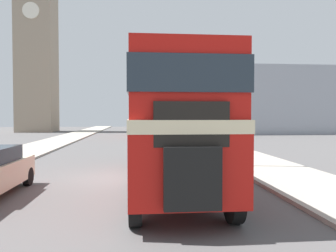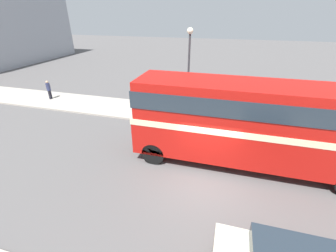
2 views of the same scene
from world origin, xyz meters
name	(u,v)px [view 1 (image 1 of 2)]	position (x,y,z in m)	size (l,w,h in m)	color
ground_plane	(119,178)	(0.00, 0.00, 0.00)	(120.00, 120.00, 0.00)	#565454
sidewalk_right	(283,174)	(6.75, 0.00, 0.06)	(3.50, 120.00, 0.12)	#A8A093
double_decker_bus	(168,116)	(1.82, -1.50, 2.44)	(2.54, 10.47, 4.08)	#B2140F
bus_distant	(151,115)	(2.38, 26.31, 2.56)	(2.39, 10.13, 4.29)	red
pedestrian_walking	(211,133)	(6.84, 13.94, 1.01)	(0.32, 0.32, 1.57)	#282833
bicycle_on_pavement	(192,133)	(6.80, 23.35, 0.48)	(0.05, 1.76, 0.78)	black
street_lamp	(239,83)	(5.44, 1.91, 3.96)	(0.36, 0.36, 5.86)	#38383D
church_tower	(37,29)	(-14.37, 38.24, 15.45)	(5.46, 5.46, 30.27)	gray
shop_building_block	(264,101)	(18.70, 32.41, 4.48)	(19.13, 10.84, 8.97)	#999EA8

